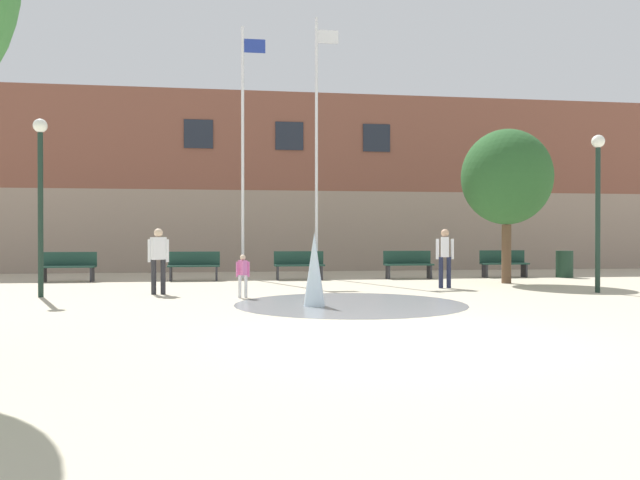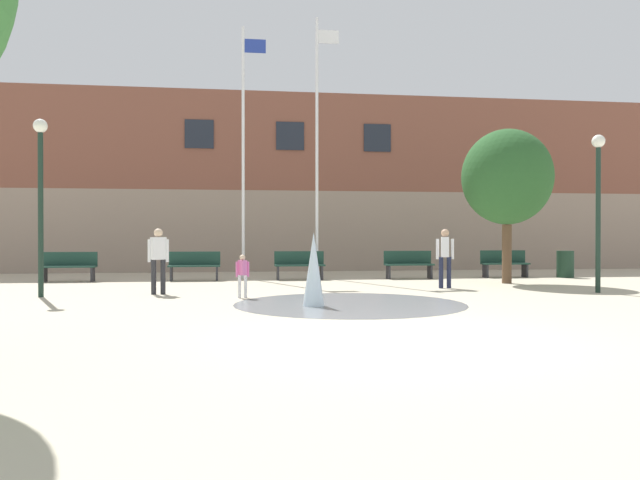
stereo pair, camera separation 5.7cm
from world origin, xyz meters
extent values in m
plane|color=#BCB299|center=(0.00, 0.00, 0.00)|extent=(100.00, 100.00, 0.00)
cube|color=gray|center=(0.00, 19.02, 1.59)|extent=(36.00, 6.00, 3.18)
cube|color=brown|center=(0.00, 19.02, 5.12)|extent=(36.00, 6.00, 3.88)
cube|color=#1E232D|center=(-3.50, 16.00, 5.31)|extent=(1.10, 0.06, 1.10)
cube|color=#1E232D|center=(0.00, 16.00, 5.31)|extent=(1.10, 0.06, 1.10)
cube|color=#1E232D|center=(3.50, 16.00, 5.31)|extent=(1.10, 0.06, 1.10)
cylinder|color=gray|center=(0.18, 4.34, 0.00)|extent=(4.81, 4.81, 0.01)
cone|color=silver|center=(-0.48, 5.20, 0.36)|extent=(0.31, 0.31, 0.71)
cone|color=silver|center=(-0.61, 4.07, 0.75)|extent=(0.44, 0.44, 1.49)
cube|color=#28282D|center=(-7.88, 11.48, 0.22)|extent=(0.06, 0.40, 0.44)
cube|color=#28282D|center=(-6.48, 11.48, 0.22)|extent=(0.06, 0.40, 0.44)
cube|color=#19382D|center=(-7.18, 11.48, 0.47)|extent=(1.60, 0.44, 0.05)
cube|color=#19382D|center=(-7.18, 11.68, 0.70)|extent=(1.60, 0.04, 0.42)
cube|color=#28282D|center=(-4.12, 11.43, 0.22)|extent=(0.06, 0.40, 0.44)
cube|color=#28282D|center=(-2.72, 11.43, 0.22)|extent=(0.06, 0.40, 0.44)
cube|color=#19382D|center=(-3.42, 11.43, 0.47)|extent=(1.60, 0.44, 0.05)
cube|color=#19382D|center=(-3.42, 11.63, 0.70)|extent=(1.60, 0.04, 0.42)
cube|color=#28282D|center=(-0.81, 11.38, 0.22)|extent=(0.06, 0.40, 0.44)
cube|color=#28282D|center=(0.59, 11.38, 0.22)|extent=(0.06, 0.40, 0.44)
cube|color=#19382D|center=(-0.11, 11.38, 0.47)|extent=(1.60, 0.44, 0.05)
cube|color=#19382D|center=(-0.11, 11.58, 0.70)|extent=(1.60, 0.04, 0.42)
cube|color=#28282D|center=(2.77, 11.34, 0.22)|extent=(0.06, 0.40, 0.44)
cube|color=#28282D|center=(4.17, 11.34, 0.22)|extent=(0.06, 0.40, 0.44)
cube|color=#19382D|center=(3.47, 11.34, 0.47)|extent=(1.60, 0.44, 0.05)
cube|color=#19382D|center=(3.47, 11.54, 0.70)|extent=(1.60, 0.04, 0.42)
cube|color=#28282D|center=(6.17, 11.53, 0.22)|extent=(0.06, 0.40, 0.44)
cube|color=#28282D|center=(7.57, 11.53, 0.22)|extent=(0.06, 0.40, 0.44)
cube|color=#19382D|center=(6.87, 11.53, 0.47)|extent=(1.60, 0.44, 0.05)
cube|color=#19382D|center=(6.87, 11.73, 0.70)|extent=(1.60, 0.04, 0.42)
cylinder|color=#28282D|center=(-4.12, 7.03, 0.42)|extent=(0.12, 0.12, 0.84)
cylinder|color=#28282D|center=(-3.90, 7.03, 0.42)|extent=(0.12, 0.12, 0.84)
cube|color=white|center=(-4.01, 7.03, 1.11)|extent=(0.39, 0.33, 0.54)
sphere|color=beige|center=(-4.01, 7.03, 1.48)|extent=(0.21, 0.21, 0.21)
cylinder|color=white|center=(-4.22, 7.03, 1.05)|extent=(0.08, 0.08, 0.55)
cylinder|color=white|center=(-3.80, 7.03, 1.05)|extent=(0.08, 0.08, 0.55)
cylinder|color=silver|center=(-2.08, 5.90, 0.26)|extent=(0.07, 0.07, 0.52)
cylinder|color=silver|center=(-1.94, 5.90, 0.26)|extent=(0.07, 0.07, 0.52)
cube|color=pink|center=(-2.01, 5.90, 0.69)|extent=(0.21, 0.24, 0.33)
sphere|color=beige|center=(-2.01, 5.90, 0.92)|extent=(0.13, 0.13, 0.13)
cylinder|color=pink|center=(-2.14, 5.90, 0.65)|extent=(0.05, 0.05, 0.34)
cylinder|color=pink|center=(-1.88, 5.90, 0.65)|extent=(0.05, 0.05, 0.34)
cylinder|color=#1E233D|center=(3.32, 7.75, 0.42)|extent=(0.12, 0.12, 0.84)
cylinder|color=#1E233D|center=(3.54, 7.75, 0.42)|extent=(0.12, 0.12, 0.84)
cube|color=white|center=(3.43, 7.75, 1.11)|extent=(0.29, 0.38, 0.54)
sphere|color=tan|center=(3.43, 7.75, 1.48)|extent=(0.21, 0.21, 0.21)
cylinder|color=white|center=(3.22, 7.75, 1.05)|extent=(0.08, 0.08, 0.55)
cylinder|color=white|center=(3.64, 7.75, 1.05)|extent=(0.08, 0.08, 0.55)
cylinder|color=silver|center=(-1.88, 12.40, 4.16)|extent=(0.10, 0.10, 8.32)
cube|color=#233893|center=(-1.48, 12.40, 7.69)|extent=(0.70, 0.02, 0.45)
cylinder|color=silver|center=(0.58, 12.40, 4.36)|extent=(0.10, 0.10, 8.73)
cube|color=silver|center=(0.98, 12.40, 8.10)|extent=(0.70, 0.02, 0.45)
cylinder|color=#192D23|center=(-6.61, 6.73, 1.89)|extent=(0.12, 0.12, 3.79)
sphere|color=white|center=(-6.61, 6.73, 3.95)|extent=(0.32, 0.32, 0.32)
cylinder|color=#192D23|center=(6.75, 5.96, 1.80)|extent=(0.12, 0.12, 3.60)
sphere|color=white|center=(6.75, 5.96, 3.76)|extent=(0.32, 0.32, 0.32)
cylinder|color=#193323|center=(8.86, 11.24, 0.45)|extent=(0.56, 0.56, 0.90)
cylinder|color=brown|center=(5.82, 9.13, 0.87)|extent=(0.28, 0.28, 1.74)
ellipsoid|color=#285628|center=(5.82, 9.13, 3.15)|extent=(2.66, 2.66, 2.82)
camera|label=1|loc=(-2.28, -8.36, 1.44)|focal=35.00mm
camera|label=2|loc=(-2.22, -8.37, 1.44)|focal=35.00mm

